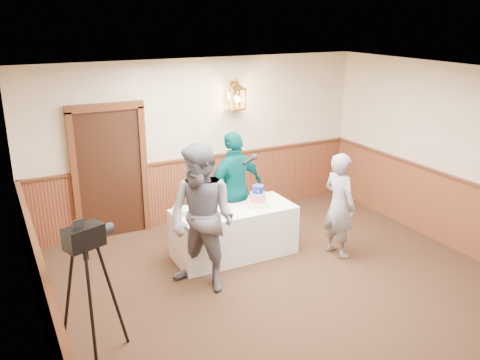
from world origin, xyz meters
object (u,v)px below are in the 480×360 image
at_px(tiered_cake, 258,198).
at_px(interviewer, 202,219).
at_px(sheet_cake_green, 184,211).
at_px(sheet_cake_yellow, 211,212).
at_px(tv_camera_rig, 91,303).
at_px(baker, 339,205).
at_px(display_table, 234,232).
at_px(assistant_p, 235,189).

xyz_separation_m(tiered_cake, interviewer, (-1.16, -0.63, 0.11)).
bearing_deg(tiered_cake, sheet_cake_green, 169.59).
distance_m(sheet_cake_yellow, tv_camera_rig, 2.49).
bearing_deg(sheet_cake_yellow, baker, -19.59).
xyz_separation_m(sheet_cake_green, baker, (2.11, -0.85, 0.01)).
height_order(tiered_cake, interviewer, interviewer).
bearing_deg(sheet_cake_green, interviewer, -94.53).
bearing_deg(tiered_cake, sheet_cake_yellow, -179.19).
xyz_separation_m(sheet_cake_yellow, interviewer, (-0.39, -0.62, 0.20)).
bearing_deg(display_table, sheet_cake_yellow, -171.64).
distance_m(interviewer, baker, 2.19).
distance_m(display_table, tv_camera_rig, 2.86).
bearing_deg(tv_camera_rig, sheet_cake_yellow, 15.89).
relative_size(tiered_cake, tv_camera_rig, 0.26).
bearing_deg(tiered_cake, tv_camera_rig, -151.64).
distance_m(assistant_p, tv_camera_rig, 3.25).
relative_size(sheet_cake_yellow, assistant_p, 0.17).
distance_m(tiered_cake, sheet_cake_yellow, 0.78).
height_order(display_table, interviewer, interviewer).
relative_size(sheet_cake_green, baker, 0.20).
distance_m(sheet_cake_yellow, baker, 1.90).
distance_m(display_table, tiered_cake, 0.63).
height_order(display_table, sheet_cake_green, sheet_cake_green).
bearing_deg(sheet_cake_green, display_table, -12.09).
height_order(sheet_cake_green, interviewer, interviewer).
height_order(assistant_p, tv_camera_rig, assistant_p).
relative_size(tiered_cake, interviewer, 0.20).
height_order(sheet_cake_green, assistant_p, assistant_p).
xyz_separation_m(display_table, tiered_cake, (0.38, -0.05, 0.50)).
distance_m(display_table, sheet_cake_yellow, 0.57).
xyz_separation_m(tiered_cake, baker, (1.02, -0.65, -0.08)).
distance_m(sheet_cake_green, baker, 2.28).
distance_m(sheet_cake_yellow, interviewer, 0.76).
xyz_separation_m(interviewer, tv_camera_rig, (-1.61, -0.87, -0.29)).
distance_m(baker, assistant_p, 1.61).
bearing_deg(assistant_p, interviewer, 33.40).
distance_m(sheet_cake_green, tv_camera_rig, 2.39).
distance_m(display_table, interviewer, 1.20).
bearing_deg(baker, tv_camera_rig, 95.73).
distance_m(interviewer, tv_camera_rig, 1.85).
bearing_deg(display_table, tv_camera_rig, -147.19).
distance_m(sheet_cake_green, interviewer, 0.86).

